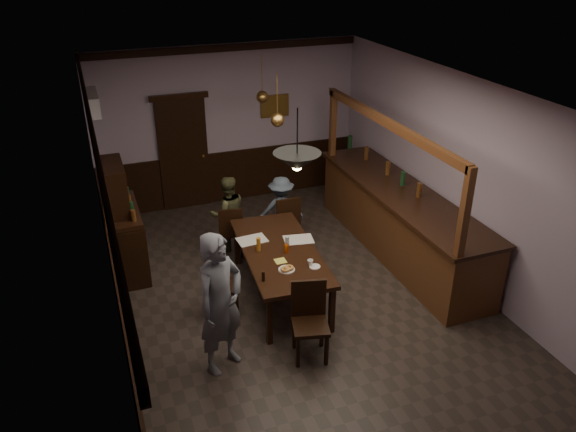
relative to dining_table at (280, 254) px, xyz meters
name	(u,v)px	position (x,y,z in m)	size (l,w,h in m)	color
room	(311,215)	(0.24, -0.53, 0.81)	(5.01, 8.01, 3.01)	#2D2621
dining_table	(280,254)	(0.00, 0.00, 0.00)	(1.17, 2.27, 0.75)	black
chair_far_left	(231,229)	(-0.36, 1.31, -0.20)	(0.45, 0.45, 0.89)	black
chair_far_right	(286,220)	(0.55, 1.23, -0.16)	(0.42, 0.42, 0.96)	black
chair_near	(310,316)	(-0.09, -1.32, -0.14)	(0.52, 0.52, 1.00)	black
chair_side	(218,283)	(-0.94, -0.12, -0.19)	(0.44, 0.44, 0.90)	black
person_standing	(221,304)	(-1.14, -1.16, 0.21)	(0.66, 0.43, 1.80)	slate
person_seated_left	(228,213)	(-0.33, 1.58, -0.05)	(0.62, 0.48, 1.28)	brown
person_seated_right	(281,210)	(0.57, 1.51, -0.10)	(0.75, 0.43, 1.17)	#4C5A6C
newspaper_left	(252,240)	(-0.28, 0.40, 0.07)	(0.42, 0.30, 0.01)	silver
newspaper_right	(298,239)	(0.35, 0.18, 0.07)	(0.42, 0.30, 0.01)	silver
napkin	(280,261)	(-0.09, -0.29, 0.07)	(0.15, 0.15, 0.00)	#DEDA52
saucer	(315,267)	(0.28, -0.60, 0.07)	(0.15, 0.15, 0.01)	white
coffee_cup	(310,262)	(0.24, -0.54, 0.11)	(0.08, 0.08, 0.07)	white
pastry_plate	(287,270)	(-0.09, -0.53, 0.07)	(0.22, 0.22, 0.01)	white
pastry_ring_a	(285,269)	(-0.12, -0.56, 0.10)	(0.13, 0.13, 0.04)	#C68C47
pastry_ring_b	(289,268)	(-0.06, -0.54, 0.10)	(0.13, 0.13, 0.04)	#C68C47
soda_can	(287,248)	(0.07, -0.10, 0.12)	(0.07, 0.07, 0.12)	orange
beer_glass	(259,244)	(-0.28, 0.08, 0.16)	(0.06, 0.06, 0.20)	#BF721E
water_glass	(287,241)	(0.14, 0.07, 0.14)	(0.06, 0.06, 0.15)	silver
pepper_mill	(263,276)	(-0.46, -0.67, 0.13)	(0.04, 0.04, 0.14)	black
sideboard	(124,228)	(-1.97, 1.50, 0.02)	(0.48, 1.34, 1.77)	black
bar_counter	(400,220)	(2.23, 0.49, -0.10)	(0.96, 4.11, 2.31)	#4B2414
door_back	(184,155)	(-0.66, 3.42, 0.36)	(0.90, 0.06, 2.10)	black
ac_unit	(92,102)	(-2.14, 2.37, 1.76)	(0.20, 0.85, 0.30)	white
picture_left_small	(118,271)	(-2.22, -2.13, 1.46)	(0.04, 0.28, 0.36)	olive
picture_left_large	(104,205)	(-2.22, 0.27, 1.01)	(0.04, 0.62, 0.48)	olive
picture_back	(275,106)	(1.14, 3.43, 1.11)	(0.55, 0.04, 0.42)	olive
pendant_iron	(297,162)	(-0.06, -0.80, 1.68)	(0.56, 0.56, 0.74)	black
pendant_brass_mid	(277,120)	(0.34, 1.02, 1.61)	(0.20, 0.20, 0.81)	#BF8C3F
pendant_brass_far	(262,97)	(0.54, 2.33, 1.61)	(0.20, 0.20, 0.81)	#BF8C3F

